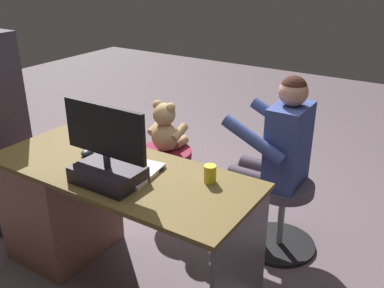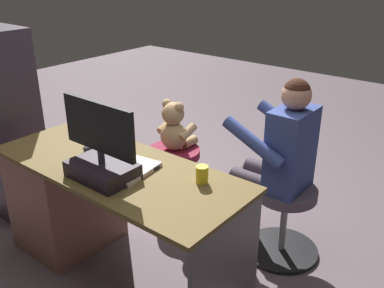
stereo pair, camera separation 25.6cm
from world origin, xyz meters
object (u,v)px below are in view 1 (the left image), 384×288
(visitor_chair, at_px, (282,211))
(keyboard, at_px, (127,164))
(desk, at_px, (73,202))
(teddy_bear, at_px, (166,129))
(tv_remote, at_px, (94,166))
(monitor, at_px, (107,160))
(computer_mouse, at_px, (88,152))
(cup, at_px, (210,174))
(person, at_px, (275,150))
(office_chair_teddy, at_px, (166,173))

(visitor_chair, bearing_deg, keyboard, 47.18)
(keyboard, height_order, visitor_chair, keyboard)
(desk, bearing_deg, keyboard, -171.63)
(teddy_bear, bearing_deg, desk, 79.18)
(desk, xyz_separation_m, tv_remote, (-0.28, 0.05, 0.35))
(monitor, distance_m, teddy_bear, 1.00)
(computer_mouse, distance_m, teddy_bear, 0.76)
(desk, relative_size, teddy_bear, 4.12)
(cup, height_order, person, person)
(keyboard, height_order, tv_remote, keyboard)
(cup, xyz_separation_m, visitor_chair, (-0.18, -0.63, -0.50))
(person, bearing_deg, teddy_bear, -0.91)
(teddy_bear, height_order, person, person)
(office_chair_teddy, bearing_deg, monitor, 108.73)
(monitor, relative_size, visitor_chair, 1.03)
(monitor, relative_size, teddy_bear, 1.31)
(office_chair_teddy, xyz_separation_m, person, (-0.85, 0.00, 0.40))
(keyboard, distance_m, person, 0.93)
(computer_mouse, height_order, office_chair_teddy, computer_mouse)
(computer_mouse, xyz_separation_m, office_chair_teddy, (-0.02, -0.74, -0.46))
(tv_remote, bearing_deg, desk, -18.82)
(keyboard, xyz_separation_m, cup, (-0.49, -0.09, 0.04))
(computer_mouse, distance_m, tv_remote, 0.18)
(computer_mouse, relative_size, cup, 1.03)
(tv_remote, distance_m, office_chair_teddy, 0.96)
(computer_mouse, xyz_separation_m, visitor_chair, (-0.96, -0.74, -0.47))
(monitor, xyz_separation_m, office_chair_teddy, (0.31, -0.92, -0.56))
(teddy_bear, bearing_deg, office_chair_teddy, 90.00)
(keyboard, bearing_deg, monitor, 103.40)
(computer_mouse, distance_m, person, 1.14)
(computer_mouse, bearing_deg, keyboard, -177.52)
(monitor, height_order, tv_remote, monitor)
(computer_mouse, relative_size, person, 0.08)
(desk, relative_size, office_chair_teddy, 3.26)
(desk, bearing_deg, cup, -170.56)
(monitor, relative_size, office_chair_teddy, 1.04)
(computer_mouse, bearing_deg, teddy_bear, -91.68)
(keyboard, relative_size, computer_mouse, 4.38)
(tv_remote, bearing_deg, office_chair_teddy, -89.72)
(visitor_chair, bearing_deg, teddy_bear, -0.83)
(keyboard, height_order, office_chair_teddy, keyboard)
(person, bearing_deg, visitor_chair, 179.99)
(teddy_bear, bearing_deg, tv_remote, 98.49)
(office_chair_teddy, distance_m, teddy_bear, 0.36)
(office_chair_teddy, bearing_deg, person, 179.99)
(teddy_bear, height_order, visitor_chair, teddy_bear)
(keyboard, relative_size, teddy_bear, 1.10)
(tv_remote, bearing_deg, person, -139.28)
(computer_mouse, relative_size, visitor_chair, 0.20)
(tv_remote, xyz_separation_m, teddy_bear, (0.13, -0.85, -0.09))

